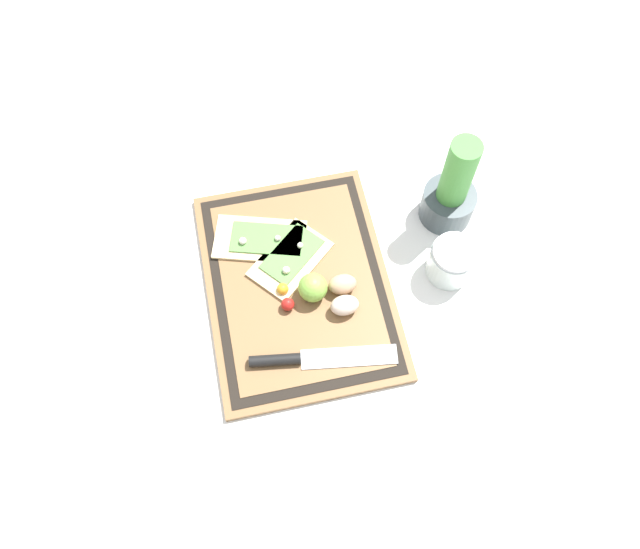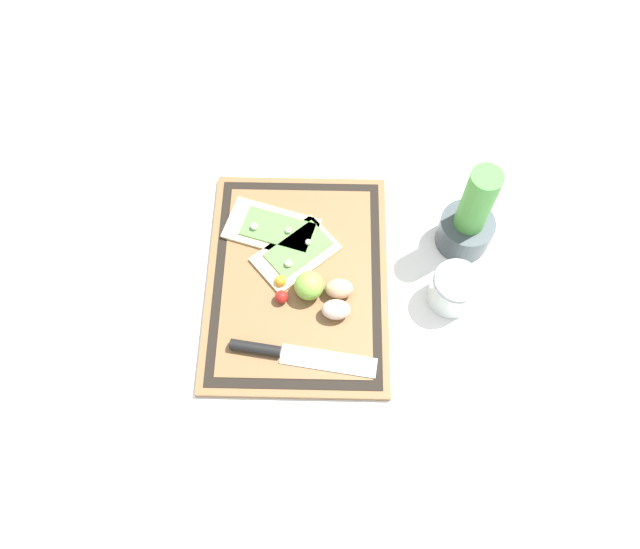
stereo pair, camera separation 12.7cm
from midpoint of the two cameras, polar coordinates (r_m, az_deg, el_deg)
The scene contains 12 objects.
ground_plane at distance 1.30m, azimuth -4.80°, elevation -1.32°, with size 6.00×6.00×0.00m, color white.
cutting_board at distance 1.29m, azimuth -4.83°, elevation -1.17°, with size 0.50×0.37×0.02m.
pizza_slice_near at distance 1.34m, azimuth -8.11°, elevation 2.93°, with size 0.16×0.22×0.02m.
pizza_slice_far at distance 1.31m, azimuth -5.42°, elevation 1.22°, with size 0.19×0.20×0.02m.
knife at distance 1.22m, azimuth -4.96°, elevation -8.03°, with size 0.07×0.29×0.02m.
egg_brown at distance 1.26m, azimuth -0.81°, elevation -1.21°, with size 0.04×0.06×0.04m, color tan.
egg_pink at distance 1.24m, azimuth -0.66°, elevation -3.14°, with size 0.04×0.06×0.04m, color beige.
lime at distance 1.25m, azimuth -3.57°, elevation -1.51°, with size 0.06×0.06×0.06m, color #7FB742.
cherry_tomato_red at distance 1.25m, azimuth -5.86°, elevation -3.02°, with size 0.03×0.03×0.03m, color red.
cherry_tomato_yellow at distance 1.27m, azimuth -6.29°, elevation -1.62°, with size 0.02×0.02×0.02m, color gold.
herb_pot at distance 1.33m, azimuth 9.26°, elevation 7.10°, with size 0.11×0.11×0.24m.
sauce_jar at distance 1.30m, azimuth 9.19°, elevation 0.81°, with size 0.10×0.10×0.09m.
Camera 1 is at (0.54, -0.07, 1.18)m, focal length 35.00 mm.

